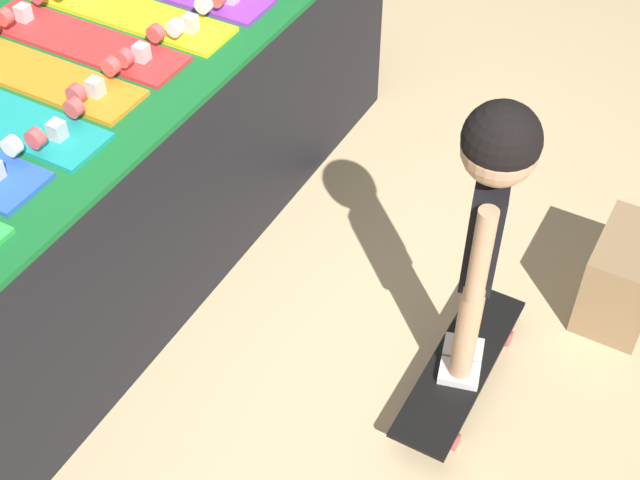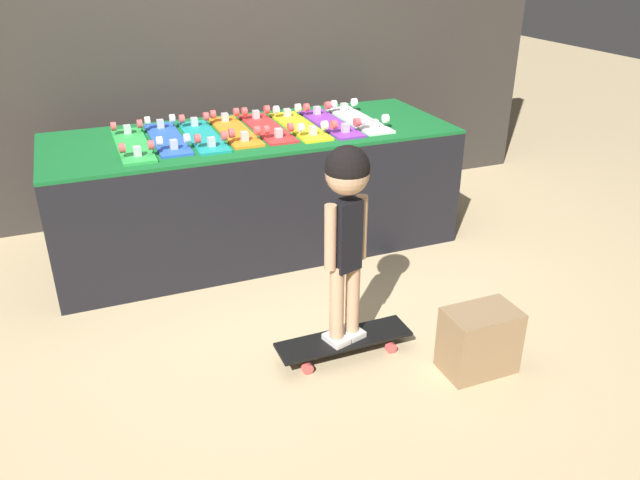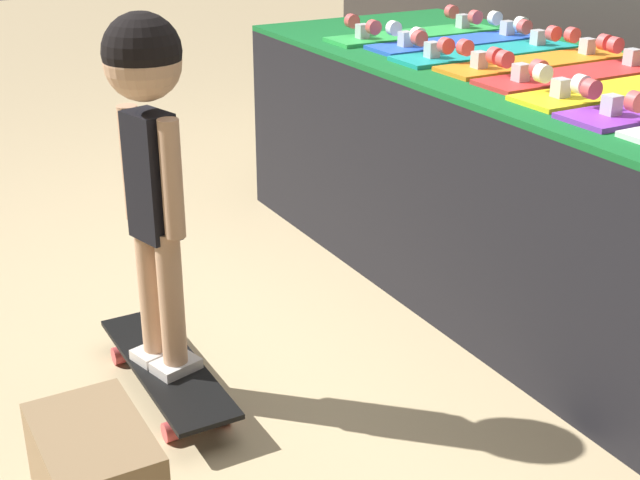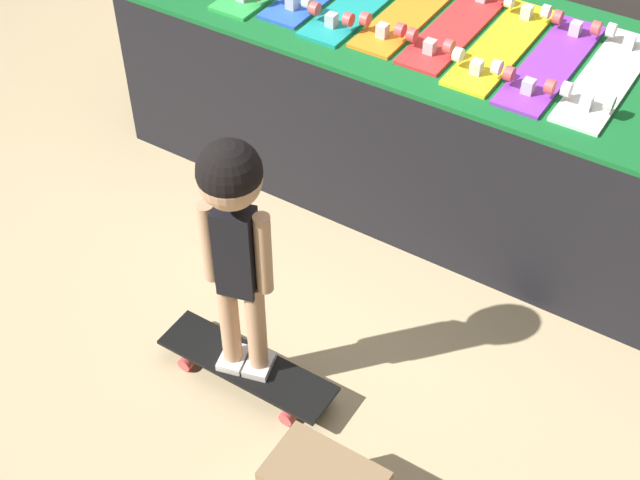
{
  "view_description": "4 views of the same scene",
  "coord_description": "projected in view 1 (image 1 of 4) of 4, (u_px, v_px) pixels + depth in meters",
  "views": [
    {
      "loc": [
        -1.61,
        -1.22,
        2.25
      ],
      "look_at": [
        0.01,
        -0.32,
        0.41
      ],
      "focal_mm": 50.0,
      "sensor_mm": 36.0,
      "label": 1
    },
    {
      "loc": [
        -1.01,
        -3.06,
        1.82
      ],
      "look_at": [
        0.06,
        -0.42,
        0.44
      ],
      "focal_mm": 35.0,
      "sensor_mm": 36.0,
      "label": 2
    },
    {
      "loc": [
        2.1,
        -1.46,
        1.37
      ],
      "look_at": [
        0.05,
        -0.32,
        0.37
      ],
      "focal_mm": 50.0,
      "sensor_mm": 36.0,
      "label": 3
    },
    {
      "loc": [
        1.28,
        -2.3,
        2.54
      ],
      "look_at": [
        0.07,
        -0.38,
        0.37
      ],
      "focal_mm": 50.0,
      "sensor_mm": 36.0,
      "label": 4
    }
  ],
  "objects": [
    {
      "name": "skateboard_yellow_on_rack",
      "position": [
        132.0,
        11.0,
        2.83
      ],
      "size": [
        0.18,
        0.69,
        0.09
      ],
      "color": "yellow",
      "rests_on": "display_rack"
    },
    {
      "name": "child",
      "position": [
        491.0,
        200.0,
        2.21
      ],
      "size": [
        0.22,
        0.19,
        0.96
      ],
      "rotation": [
        0.0,
        0.0,
        0.27
      ],
      "color": "silver",
      "rests_on": "skateboard_on_floor"
    },
    {
      "name": "display_rack",
      "position": [
        90.0,
        159.0,
        2.92
      ],
      "size": [
        2.46,
        0.92,
        0.76
      ],
      "color": "black",
      "rests_on": "ground_plane"
    },
    {
      "name": "storage_box",
      "position": [
        624.0,
        277.0,
        2.85
      ],
      "size": [
        0.33,
        0.21,
        0.31
      ],
      "color": "#8E704C",
      "rests_on": "ground_plane"
    },
    {
      "name": "skateboard_on_floor",
      "position": [
        460.0,
        368.0,
        2.7
      ],
      "size": [
        0.66,
        0.18,
        0.09
      ],
      "color": "black",
      "rests_on": "ground_plane"
    },
    {
      "name": "ground_plane",
      "position": [
        235.0,
        295.0,
        3.0
      ],
      "size": [
        16.0,
        16.0,
        0.0
      ],
      "primitive_type": "plane",
      "color": "tan"
    },
    {
      "name": "skateboard_orange_on_rack",
      "position": [
        35.0,
        71.0,
        2.59
      ],
      "size": [
        0.18,
        0.69,
        0.09
      ],
      "color": "orange",
      "rests_on": "display_rack"
    },
    {
      "name": "skateboard_red_on_rack",
      "position": [
        82.0,
        38.0,
        2.71
      ],
      "size": [
        0.18,
        0.69,
        0.09
      ],
      "color": "red",
      "rests_on": "display_rack"
    }
  ]
}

